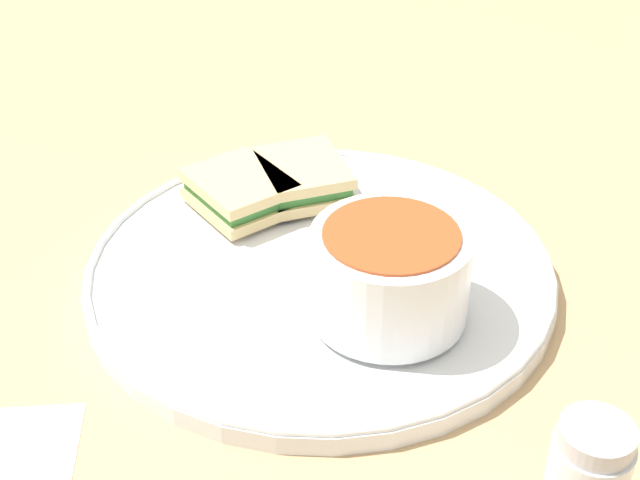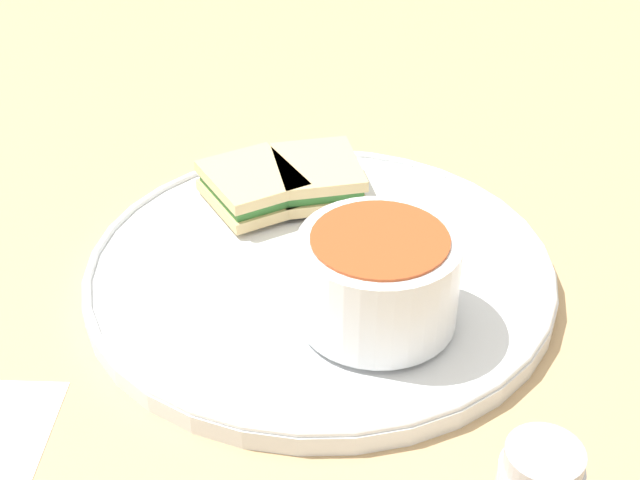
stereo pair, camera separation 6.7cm
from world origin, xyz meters
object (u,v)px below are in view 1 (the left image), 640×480
at_px(soup_bowl, 389,274).
at_px(sandwich_half_near, 303,177).
at_px(spoon, 426,219).
at_px(sandwich_half_far, 240,191).

bearing_deg(soup_bowl, sandwich_half_near, -173.30).
relative_size(soup_bowl, spoon, 0.87).
distance_m(sandwich_half_near, sandwich_half_far, 0.06).
height_order(soup_bowl, spoon, soup_bowl).
xyz_separation_m(soup_bowl, spoon, (-0.10, 0.07, -0.03)).
height_order(sandwich_half_near, sandwich_half_far, same).
xyz_separation_m(sandwich_half_near, sandwich_half_far, (0.01, -0.06, 0.00)).
relative_size(spoon, sandwich_half_far, 1.25).
bearing_deg(sandwich_half_near, sandwich_half_far, -79.40).
xyz_separation_m(spoon, sandwich_half_far, (-0.06, -0.14, 0.01)).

